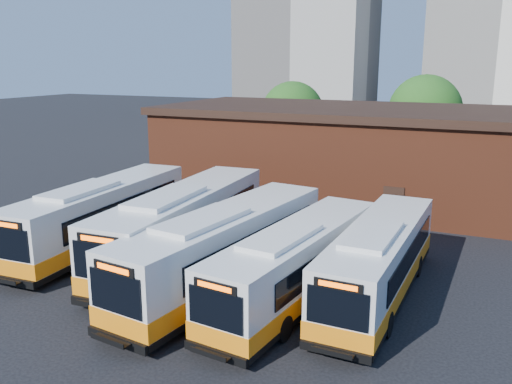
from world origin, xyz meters
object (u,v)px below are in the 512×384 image
at_px(bus_east, 379,264).
at_px(transit_worker, 312,323).
at_px(bus_west, 184,228).
at_px(bus_farwest, 101,217).
at_px(bus_midwest, 225,253).
at_px(bus_mideast, 297,267).

relative_size(bus_east, transit_worker, 6.96).
bearing_deg(bus_west, bus_farwest, 177.49).
distance_m(bus_midwest, bus_east, 6.38).
xyz_separation_m(bus_midwest, bus_mideast, (3.22, 0.07, -0.15)).
height_order(bus_midwest, transit_worker, bus_midwest).
height_order(bus_west, bus_mideast, bus_west).
relative_size(bus_west, bus_east, 1.15).
bearing_deg(transit_worker, bus_midwest, 48.61).
bearing_deg(bus_mideast, bus_midwest, -171.58).
bearing_deg(bus_farwest, bus_east, -3.79).
bearing_deg(transit_worker, bus_farwest, 59.31).
distance_m(bus_midwest, transit_worker, 5.90).
bearing_deg(bus_west, bus_midwest, -35.43).
xyz_separation_m(bus_mideast, transit_worker, (1.72, -3.21, -0.61)).
height_order(bus_west, bus_east, bus_west).
bearing_deg(bus_midwest, bus_mideast, 8.96).
xyz_separation_m(bus_farwest, bus_west, (5.02, -0.00, 0.08)).
height_order(bus_midwest, bus_east, bus_midwest).
relative_size(bus_midwest, transit_worker, 7.77).
height_order(bus_mideast, bus_east, bus_mideast).
bearing_deg(bus_farwest, transit_worker, -23.91).
distance_m(bus_mideast, transit_worker, 3.69).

